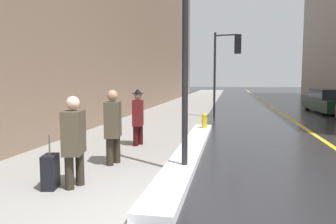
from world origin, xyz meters
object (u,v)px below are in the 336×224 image
(traffic_light_near, at_px, (228,56))
(pedestrian_in_glasses, at_px, (74,138))
(rolling_suitcase, at_px, (50,172))
(pedestrian_nearside, at_px, (113,124))
(fire_hydrant, at_px, (204,123))
(pedestrian_in_fedora, at_px, (138,115))
(parked_car_dark_green, at_px, (330,102))
(lamp_post, at_px, (185,31))

(traffic_light_near, relative_size, pedestrian_in_glasses, 2.61)
(rolling_suitcase, bearing_deg, traffic_light_near, 153.90)
(pedestrian_nearside, height_order, rolling_suitcase, pedestrian_nearside)
(rolling_suitcase, relative_size, fire_hydrant, 1.36)
(pedestrian_in_glasses, height_order, rolling_suitcase, pedestrian_in_glasses)
(fire_hydrant, bearing_deg, pedestrian_nearside, -109.02)
(fire_hydrant, bearing_deg, rolling_suitcase, -108.04)
(pedestrian_nearside, xyz_separation_m, pedestrian_in_fedora, (-0.04, 2.11, -0.03))
(parked_car_dark_green, height_order, rolling_suitcase, parked_car_dark_green)
(parked_car_dark_green, xyz_separation_m, fire_hydrant, (-6.44, -8.39, -0.28))
(lamp_post, height_order, traffic_light_near, lamp_post)
(rolling_suitcase, bearing_deg, pedestrian_in_fedora, 161.67)
(lamp_post, distance_m, parked_car_dark_green, 15.11)
(traffic_light_near, distance_m, pedestrian_in_glasses, 11.58)
(traffic_light_near, xyz_separation_m, rolling_suitcase, (-2.87, -11.25, -2.70))
(traffic_light_near, height_order, pedestrian_in_glasses, traffic_light_near)
(lamp_post, height_order, fire_hydrant, lamp_post)
(parked_car_dark_green, bearing_deg, pedestrian_in_fedora, 140.84)
(pedestrian_nearside, height_order, pedestrian_in_fedora, pedestrian_nearside)
(pedestrian_nearside, bearing_deg, pedestrian_in_fedora, 169.28)
(lamp_post, distance_m, fire_hydrant, 5.66)
(parked_car_dark_green, bearing_deg, pedestrian_nearside, 145.61)
(pedestrian_in_glasses, height_order, pedestrian_in_fedora, pedestrian_in_fedora)
(lamp_post, bearing_deg, rolling_suitcase, -146.39)
(pedestrian_in_glasses, bearing_deg, traffic_light_near, 155.54)
(lamp_post, height_order, pedestrian_in_glasses, lamp_post)
(pedestrian_in_fedora, distance_m, parked_car_dark_green, 13.69)
(pedestrian_in_fedora, bearing_deg, pedestrian_in_glasses, -12.85)
(lamp_post, xyz_separation_m, traffic_light_near, (0.76, 9.85, 0.20))
(pedestrian_in_glasses, relative_size, fire_hydrant, 2.27)
(pedestrian_nearside, relative_size, parked_car_dark_green, 0.34)
(traffic_light_near, height_order, parked_car_dark_green, traffic_light_near)
(traffic_light_near, bearing_deg, pedestrian_nearside, -94.67)
(pedestrian_in_fedora, bearing_deg, parked_car_dark_green, 131.85)
(lamp_post, relative_size, rolling_suitcase, 4.91)
(traffic_light_near, relative_size, rolling_suitcase, 4.37)
(traffic_light_near, bearing_deg, parked_car_dark_green, 42.07)
(lamp_post, xyz_separation_m, pedestrian_nearside, (-1.63, 0.35, -1.89))
(fire_hydrant, bearing_deg, traffic_light_near, 80.97)
(pedestrian_nearside, bearing_deg, lamp_post, 65.97)
(lamp_post, relative_size, parked_car_dark_green, 0.96)
(rolling_suitcase, bearing_deg, pedestrian_nearside, 152.87)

